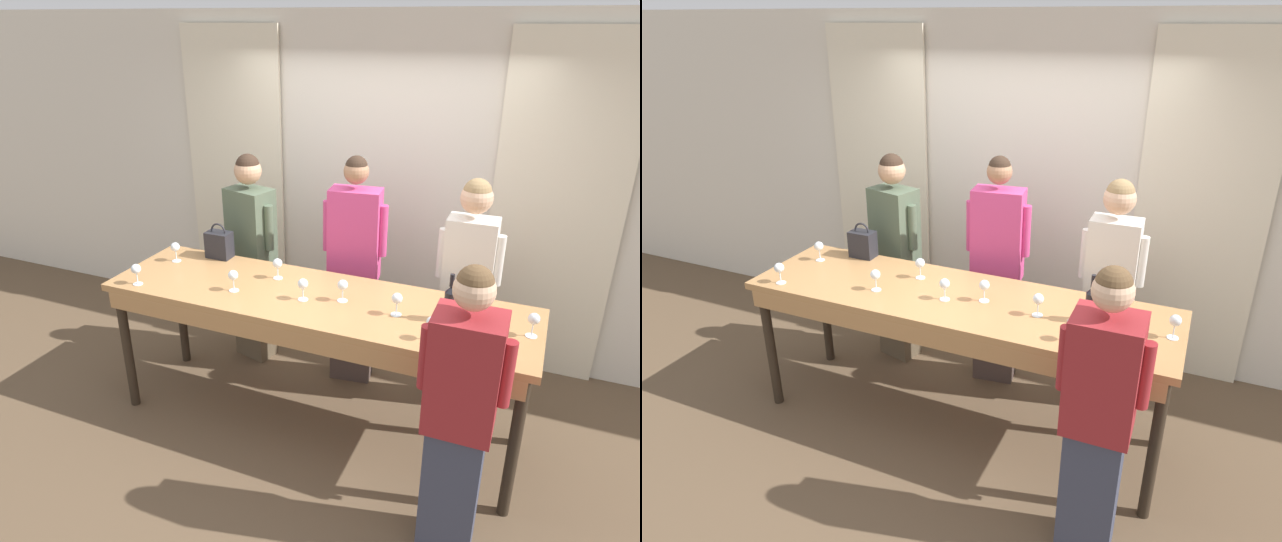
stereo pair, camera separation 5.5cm
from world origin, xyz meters
The scene contains 20 objects.
ground_plane centered at (0.00, 0.00, 0.00)m, with size 18.00×18.00×0.00m, color brown.
wall_back centered at (0.00, 1.43, 1.40)m, with size 12.00×0.06×2.80m.
curtain_panel_left centered at (-1.39, 1.37, 1.34)m, with size 0.95×0.03×2.69m.
curtain_panel_right centered at (1.39, 1.37, 1.34)m, with size 0.95×0.03×2.69m.
tasting_bar centered at (0.00, -0.03, 0.94)m, with size 2.89×0.82×1.03m.
wine_bottle centered at (0.88, 0.01, 1.15)m, with size 0.07×0.07×0.31m.
handbag centered at (-0.95, 0.34, 1.14)m, with size 0.19×0.13×0.27m.
wine_glass_front_left centered at (-0.05, -0.08, 1.14)m, with size 0.07×0.07×0.15m.
wine_glass_front_mid centered at (-1.21, 0.14, 1.14)m, with size 0.07×0.07×0.15m.
wine_glass_front_right centered at (0.19, 0.01, 1.14)m, with size 0.07×0.07×0.15m.
wine_glass_center_left centered at (0.83, -0.26, 1.14)m, with size 0.07×0.07×0.15m.
wine_glass_center_mid centered at (1.36, 0.01, 1.14)m, with size 0.07×0.07×0.15m.
wine_glass_center_right centered at (-1.21, -0.31, 1.14)m, with size 0.07×0.07×0.15m.
wine_glass_back_left centered at (-0.54, -0.14, 1.14)m, with size 0.07×0.07×0.15m.
wine_glass_back_mid centered at (-0.36, 0.16, 1.14)m, with size 0.07×0.07×0.15m.
wine_glass_back_right centered at (0.57, -0.04, 1.14)m, with size 0.07×0.07×0.15m.
guest_olive_jacket centered at (-0.86, 0.67, 0.93)m, with size 0.47×0.33×1.78m.
guest_pink_top centered at (0.03, 0.67, 0.95)m, with size 0.49×0.26×1.84m.
guest_cream_sweater centered at (0.88, 0.67, 0.94)m, with size 0.45×0.22×1.76m.
host_pouring centered at (1.09, -0.67, 0.88)m, with size 0.46×0.28×1.71m.
Camera 1 is at (1.35, -3.10, 2.72)m, focal length 32.00 mm.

